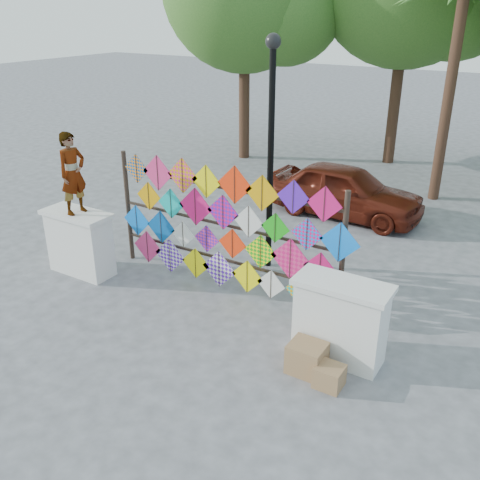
{
  "coord_description": "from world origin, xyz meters",
  "views": [
    {
      "loc": [
        4.94,
        -6.68,
        4.9
      ],
      "look_at": [
        0.48,
        0.6,
        1.13
      ],
      "focal_mm": 40.0,
      "sensor_mm": 36.0,
      "label": 1
    }
  ],
  "objects_px": {
    "sedan": "(345,191)",
    "lamppost": "(271,135)",
    "kite_rack": "(225,229)",
    "vendor_woman": "(73,173)"
  },
  "relations": [
    {
      "from": "kite_rack",
      "to": "sedan",
      "type": "relative_size",
      "value": 1.28
    },
    {
      "from": "vendor_woman",
      "to": "sedan",
      "type": "xyz_separation_m",
      "value": [
        3.22,
        5.68,
        -1.39
      ]
    },
    {
      "from": "sedan",
      "to": "kite_rack",
      "type": "bearing_deg",
      "value": 176.07
    },
    {
      "from": "vendor_woman",
      "to": "lamppost",
      "type": "xyz_separation_m",
      "value": [
        2.95,
        2.2,
        0.64
      ]
    },
    {
      "from": "sedan",
      "to": "vendor_woman",
      "type": "bearing_deg",
      "value": 152.26
    },
    {
      "from": "sedan",
      "to": "lamppost",
      "type": "bearing_deg",
      "value": 177.36
    },
    {
      "from": "lamppost",
      "to": "sedan",
      "type": "bearing_deg",
      "value": 85.54
    },
    {
      "from": "vendor_woman",
      "to": "lamppost",
      "type": "relative_size",
      "value": 0.35
    },
    {
      "from": "vendor_woman",
      "to": "sedan",
      "type": "relative_size",
      "value": 0.4
    },
    {
      "from": "kite_rack",
      "to": "vendor_woman",
      "type": "relative_size",
      "value": 3.21
    }
  ]
}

